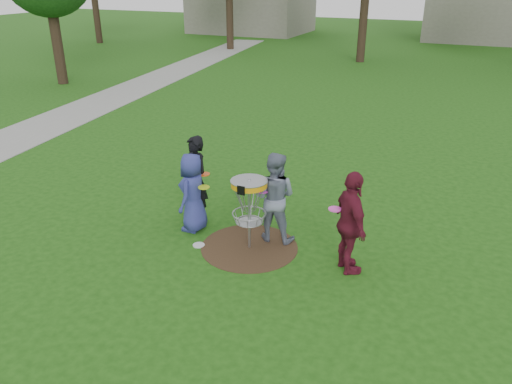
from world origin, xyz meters
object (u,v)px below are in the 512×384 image
at_px(player_blue, 193,193).
at_px(player_black, 196,180).
at_px(player_grey, 274,197).
at_px(disc_golf_basket, 249,197).
at_px(player_maroon, 351,223).

height_order(player_blue, player_black, player_black).
bearing_deg(player_grey, player_black, -6.83).
xyz_separation_m(player_blue, player_grey, (1.57, 0.28, 0.08)).
xyz_separation_m(player_black, player_grey, (1.71, -0.07, -0.03)).
bearing_deg(player_black, player_grey, 29.43).
bearing_deg(disc_golf_basket, player_blue, 170.15).
bearing_deg(player_maroon, disc_golf_basket, 53.22).
relative_size(player_black, disc_golf_basket, 1.30).
xyz_separation_m(player_black, disc_golf_basket, (1.43, -0.57, 0.12)).
relative_size(player_grey, player_maroon, 0.96).
bearing_deg(player_black, player_maroon, 21.44).
bearing_deg(player_black, disc_golf_basket, 9.90).
bearing_deg(player_maroon, player_black, 43.59).
bearing_deg(disc_golf_basket, player_maroon, -0.66).
bearing_deg(player_grey, player_blue, 5.56).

